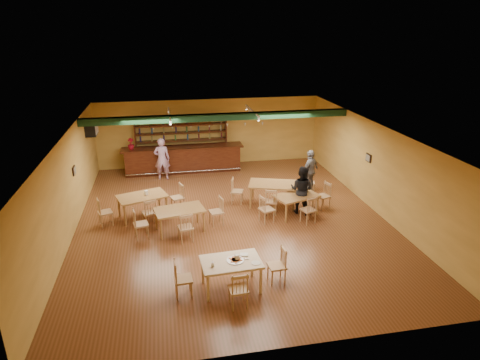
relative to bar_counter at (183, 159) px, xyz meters
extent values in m
plane|color=brown|center=(1.29, -5.15, -0.56)|extent=(12.00, 12.00, 0.00)
cube|color=black|center=(1.29, -2.35, 2.31)|extent=(10.00, 0.30, 0.25)
cube|color=silver|center=(-0.51, -1.75, 2.38)|extent=(0.05, 2.50, 0.05)
cube|color=silver|center=(2.69, -1.75, 2.38)|extent=(0.05, 2.50, 0.05)
cube|color=silver|center=(-3.51, -0.95, 1.79)|extent=(0.34, 0.70, 0.48)
cube|color=black|center=(-3.68, -4.15, 1.14)|extent=(0.04, 0.34, 0.28)
cube|color=black|center=(6.26, -4.65, 1.14)|extent=(0.04, 0.34, 0.28)
cube|color=#38130B|center=(0.00, 0.00, 0.00)|extent=(5.23, 0.85, 1.13)
cube|color=#38130B|center=(0.00, 0.63, 0.57)|extent=(4.05, 0.40, 2.28)
imported|color=#A50F22|center=(-2.17, 0.00, 0.80)|extent=(0.34, 0.34, 0.48)
cube|color=#966435|center=(-1.62, -4.43, -0.17)|extent=(1.78, 1.39, 0.78)
cube|color=#966435|center=(2.91, -4.25, -0.15)|extent=(1.87, 1.45, 0.82)
cube|color=#966435|center=(-0.45, -5.67, -0.19)|extent=(1.64, 1.17, 0.75)
cube|color=#966435|center=(3.48, -5.20, -0.21)|extent=(1.63, 1.26, 0.72)
cube|color=beige|center=(0.62, -8.96, -0.18)|extent=(1.49, 1.01, 0.77)
cylinder|color=silver|center=(0.73, -8.96, 0.21)|extent=(0.40, 0.40, 0.01)
cylinder|color=#EAE5C6|center=(0.16, -9.11, 0.26)|extent=(0.08, 0.08, 0.11)
cube|color=white|center=(0.98, -8.75, 0.22)|extent=(0.23, 0.19, 0.03)
cube|color=silver|center=(0.88, -8.90, 0.22)|extent=(0.33, 0.21, 0.00)
cylinder|color=white|center=(1.19, -9.16, 0.21)|extent=(0.23, 0.23, 0.01)
imported|color=#974EA9|center=(-0.91, -0.83, 0.32)|extent=(0.66, 0.45, 1.77)
imported|color=black|center=(3.71, -5.05, 0.27)|extent=(1.03, 1.01, 1.67)
imported|color=slate|center=(4.68, -3.20, 0.26)|extent=(1.00, 0.92, 1.65)
camera|label=1|loc=(-0.77, -17.49, 5.54)|focal=31.08mm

